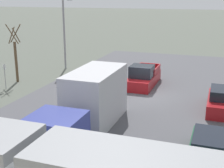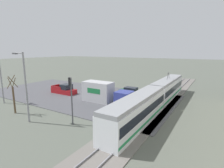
% 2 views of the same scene
% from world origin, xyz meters
% --- Properties ---
extents(ground_plane, '(320.00, 320.00, 0.00)m').
position_xyz_m(ground_plane, '(0.00, 0.00, 0.00)').
color(ground_plane, '#565B51').
extents(road_surface, '(18.28, 36.79, 0.08)m').
position_xyz_m(road_surface, '(0.00, 0.00, 0.04)').
color(road_surface, '#4C4C51').
rests_on(road_surface, ground).
extents(box_truck, '(2.50, 8.64, 3.31)m').
position_xyz_m(box_truck, '(1.90, 7.61, 1.61)').
color(box_truck, navy).
rests_on(box_truck, ground).
extents(pickup_truck, '(2.04, 5.26, 1.90)m').
position_xyz_m(pickup_truck, '(1.07, -2.49, 0.80)').
color(pickup_truck, maroon).
rests_on(pickup_truck, ground).
extents(sedan_car_0, '(1.84, 4.59, 1.41)m').
position_xyz_m(sedan_car_0, '(-5.01, 9.25, 0.66)').
color(sedan_car_0, '#0C4723').
rests_on(sedan_car_0, ground).
extents(sedan_car_1, '(1.77, 4.43, 1.56)m').
position_xyz_m(sedan_car_1, '(-5.44, 1.73, 0.72)').
color(sedan_car_1, maroon).
rests_on(sedan_car_1, ground).
extents(street_tree, '(1.24, 1.03, 5.27)m').
position_xyz_m(street_tree, '(12.41, -0.14, 2.40)').
color(street_tree, brown).
rests_on(street_tree, ground).
extents(street_lamp_mid_block, '(0.36, 1.95, 7.45)m').
position_xyz_m(street_lamp_mid_block, '(10.68, -6.56, 4.34)').
color(street_lamp_mid_block, gray).
rests_on(street_lamp_mid_block, ground).
extents(no_parking_sign, '(0.32, 0.08, 2.14)m').
position_xyz_m(no_parking_sign, '(11.94, 2.16, 1.31)').
color(no_parking_sign, gray).
rests_on(no_parking_sign, ground).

